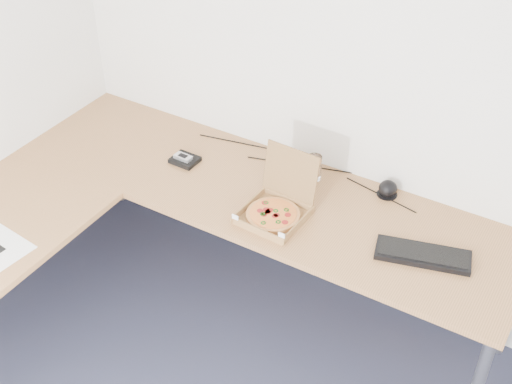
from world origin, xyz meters
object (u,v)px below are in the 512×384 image
Objects in this scene: desk at (151,222)px; keyboard at (423,255)px; wallet at (185,160)px; pizza_box at (275,210)px; drinking_glass at (314,168)px.

desk is 6.30× the size of keyboard.
keyboard is 1.27m from wallet.
wallet is at bearing 169.75° from pizza_box.
keyboard is at bearing -1.45° from wallet.
pizza_box is 0.62m from wallet.
wallet is at bearing 162.07° from keyboard.
wallet is (-0.62, -0.21, -0.05)m from drinking_glass.
pizza_box is at bearing -12.11° from wallet.
drinking_glass is 0.32× the size of keyboard.
pizza_box reaches higher than desk.
keyboard is 3.00× the size of wallet.
drinking_glass is (0.02, 0.35, 0.03)m from pizza_box.
desk is at bearing -127.60° from drinking_glass.
desk is 0.57m from pizza_box.
desk is 0.46m from wallet.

